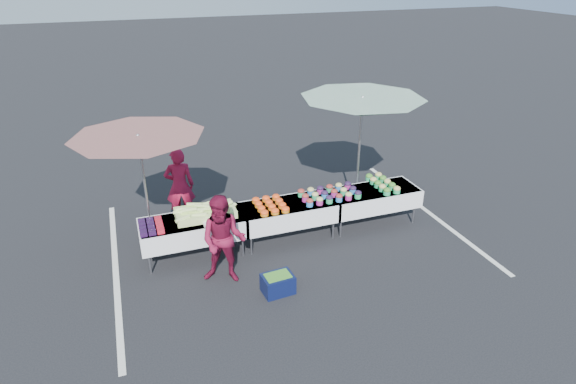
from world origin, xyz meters
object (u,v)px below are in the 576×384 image
object	(u,v)px
vendor	(180,186)
table_right	(372,197)
umbrella_right	(362,108)
table_left	(193,228)
storage_bin	(278,283)
customer	(224,240)
table_center	(288,212)
umbrella_left	(139,146)

from	to	relation	value
vendor	table_right	bearing A→B (deg)	165.84
table_right	umbrella_right	distance (m)	1.79
vendor	table_left	bearing A→B (deg)	97.38
umbrella_right	storage_bin	size ratio (longest dim) A/B	5.52
table_left	customer	bearing A→B (deg)	-68.38
customer	storage_bin	distance (m)	1.13
table_center	umbrella_right	size ratio (longest dim) A/B	0.64
vendor	storage_bin	bearing A→B (deg)	117.39
table_left	umbrella_right	size ratio (longest dim) A/B	0.64
vendor	storage_bin	xyz separation A→B (m)	(1.08, -2.92, -0.63)
vendor	table_center	bearing A→B (deg)	149.29
table_left	table_center	bearing A→B (deg)	0.00
table_center	umbrella_left	distance (m)	2.94
table_center	table_right	world-z (taller)	same
storage_bin	umbrella_right	bearing A→B (deg)	35.90
table_right	customer	bearing A→B (deg)	-164.42
table_right	storage_bin	size ratio (longest dim) A/B	3.54
customer	table_right	bearing A→B (deg)	40.35
customer	umbrella_right	size ratio (longest dim) A/B	0.54
table_left	storage_bin	bearing A→B (deg)	-54.75
table_left	umbrella_left	world-z (taller)	umbrella_left
customer	vendor	bearing A→B (deg)	123.81
table_center	umbrella_right	bearing A→B (deg)	18.40
storage_bin	customer	bearing A→B (deg)	134.74
vendor	storage_bin	world-z (taller)	vendor
umbrella_right	table_left	bearing A→B (deg)	-170.69
storage_bin	table_left	bearing A→B (deg)	120.76
table_right	umbrella_right	world-z (taller)	umbrella_right
vendor	storage_bin	distance (m)	3.18
customer	umbrella_right	distance (m)	3.83
table_center	storage_bin	size ratio (longest dim) A/B	3.54
table_center	table_right	bearing A→B (deg)	0.00
umbrella_left	umbrella_right	bearing A→B (deg)	2.45
storage_bin	umbrella_left	bearing A→B (deg)	128.24
vendor	customer	distance (m)	2.33
table_left	table_right	bearing A→B (deg)	0.00
table_left	vendor	xyz separation A→B (m)	(-0.01, 1.40, 0.21)
table_center	vendor	distance (m)	2.30
customer	table_center	bearing A→B (deg)	56.85
table_right	table_center	bearing A→B (deg)	180.00
table_right	customer	size ratio (longest dim) A/B	1.19
table_center	customer	bearing A→B (deg)	-147.92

